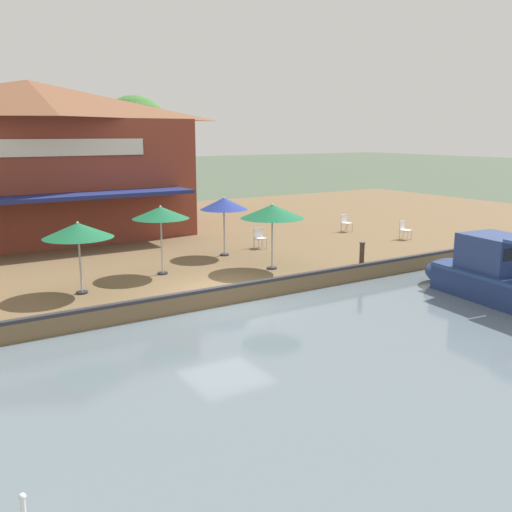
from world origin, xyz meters
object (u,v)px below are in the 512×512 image
Objects in this scene: patio_umbrella_by_entrance at (161,213)px; tree_upstream_bank at (134,134)px; motorboat_distant_upstream at (500,277)px; cafe_chair_mid_patio at (404,229)px; patio_umbrella_mid_patio_right at (272,211)px; mooring_post at (362,253)px; patio_umbrella_near_quay_edge at (224,204)px; tree_downstream_bank at (13,126)px; cafe_chair_far_corner_seat at (346,222)px; waterfront_restaurant at (34,159)px; cafe_chair_back_row_seat at (260,237)px; patio_umbrella_mid_patio_left at (78,230)px.

patio_umbrella_by_entrance is 0.35× the size of tree_upstream_bank.
motorboat_distant_upstream is at bearing 12.98° from tree_upstream_bank.
patio_umbrella_by_entrance reaches higher than cafe_chair_mid_patio.
patio_umbrella_mid_patio_right is 3.84m from mooring_post.
patio_umbrella_near_quay_edge is 12.67m from tree_downstream_bank.
patio_umbrella_mid_patio_right is 2.84× the size of mooring_post.
patio_umbrella_mid_patio_right is (2.97, 0.31, 0.01)m from patio_umbrella_near_quay_edge.
cafe_chair_mid_patio reaches higher than mooring_post.
waterfront_restaurant is at bearing -117.01° from cafe_chair_far_corner_seat.
cafe_chair_back_row_seat is at bearing 104.62° from patio_umbrella_near_quay_edge.
patio_umbrella_mid_patio_left is 0.94× the size of patio_umbrella_near_quay_edge.
patio_umbrella_mid_patio_right reaches higher than cafe_chair_back_row_seat.
patio_umbrella_mid_patio_right is 7.93m from motorboat_distant_upstream.
cafe_chair_mid_patio is 8.07m from motorboat_distant_upstream.
waterfront_restaurant is 11.31m from cafe_chair_back_row_seat.
tree_upstream_bank reaches higher than patio_umbrella_by_entrance.
tree_upstream_bank is (-15.90, -2.78, 4.37)m from mooring_post.
cafe_chair_back_row_seat is 1.00× the size of cafe_chair_far_corner_seat.
tree_upstream_bank is (-13.06, -8.03, 4.32)m from cafe_chair_mid_patio.
patio_umbrella_mid_patio_left is 2.63× the size of cafe_chair_far_corner_seat.
patio_umbrella_near_quay_edge is (8.50, 5.35, -1.56)m from waterfront_restaurant.
patio_umbrella_by_entrance is (10.07, 1.99, -1.50)m from waterfront_restaurant.
waterfront_restaurant is 2.11× the size of motorboat_distant_upstream.
tree_upstream_bank is at bearing 117.70° from waterfront_restaurant.
cafe_chair_mid_patio is 7.03m from cafe_chair_back_row_seat.
mooring_post is 0.12× the size of tree_downstream_bank.
waterfront_restaurant is 5.83× the size of patio_umbrella_near_quay_edge.
cafe_chair_mid_patio is at bearing 100.81° from patio_umbrella_mid_patio_right.
waterfront_restaurant is 2.00× the size of tree_upstream_bank.
waterfront_restaurant is at bearing -124.84° from cafe_chair_mid_patio.
patio_umbrella_by_entrance reaches higher than cafe_chair_far_corner_seat.
cafe_chair_back_row_seat is (-1.87, -6.78, 0.00)m from cafe_chair_mid_patio.
mooring_post is 0.12× the size of tree_upstream_bank.
cafe_chair_mid_patio is (-0.22, 12.16, -1.68)m from patio_umbrella_by_entrance.
patio_umbrella_by_entrance is 0.37× the size of motorboat_distant_upstream.
waterfront_restaurant reaches higher than motorboat_distant_upstream.
mooring_post is at bearing -36.49° from cafe_chair_far_corner_seat.
cafe_chair_far_corner_seat is 10.71m from motorboat_distant_upstream.
motorboat_distant_upstream is at bearing -24.38° from cafe_chair_mid_patio.
mooring_post is at bearing 80.59° from patio_umbrella_mid_patio_left.
patio_umbrella_near_quay_edge is 9.05m from cafe_chair_mid_patio.
patio_umbrella_mid_patio_right reaches higher than patio_umbrella_mid_patio_left.
tree_downstream_bank is at bearing 176.83° from patio_umbrella_mid_patio_left.
cafe_chair_far_corner_seat is at bearing 121.69° from patio_umbrella_mid_patio_right.
patio_umbrella_mid_patio_left is at bearing -5.66° from waterfront_restaurant.
patio_umbrella_mid_patio_right is at bearing 6.02° from patio_umbrella_near_quay_edge.
mooring_post is at bearing 9.92° from tree_upstream_bank.
cafe_chair_mid_patio and cafe_chair_far_corner_seat have the same top height.
tree_upstream_bank reaches higher than patio_umbrella_near_quay_edge.
patio_umbrella_mid_patio_left is 6.92m from patio_umbrella_near_quay_edge.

